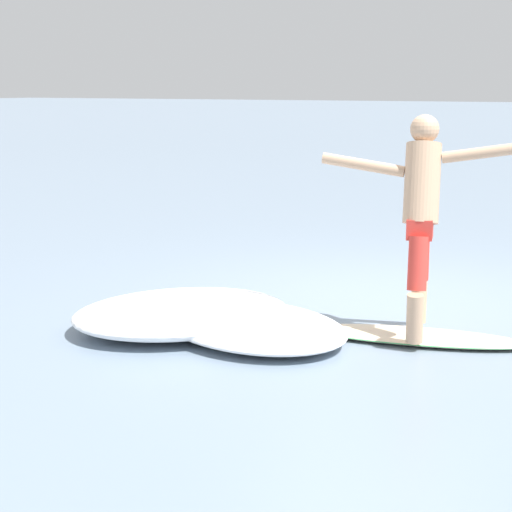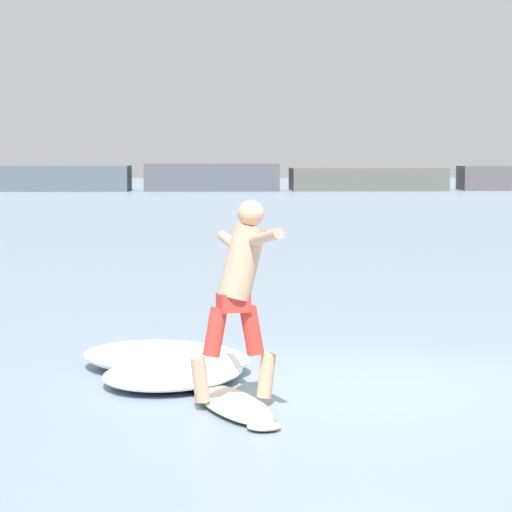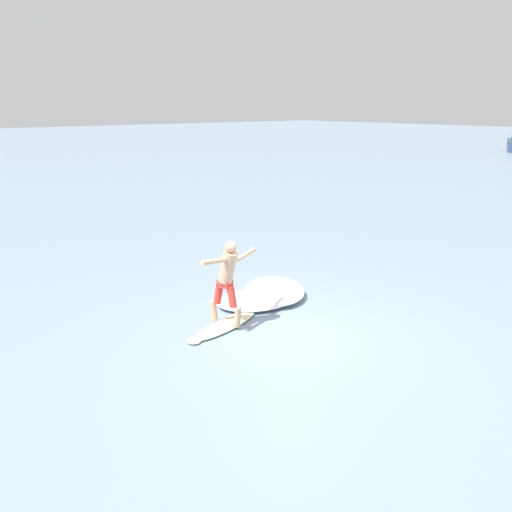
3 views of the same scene
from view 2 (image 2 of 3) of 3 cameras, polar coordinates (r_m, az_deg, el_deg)
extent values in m
plane|color=gray|center=(11.43, 4.77, -6.30)|extent=(200.00, 200.00, 0.00)
cube|color=#4D585E|center=(73.56, -9.41, 3.63)|extent=(8.91, 4.46, 1.51)
cube|color=#4C5057|center=(73.14, -2.07, 3.74)|extent=(8.12, 4.63, 1.63)
cube|color=#55584F|center=(73.91, 5.24, 3.63)|extent=(9.31, 4.76, 1.36)
ellipsoid|color=beige|center=(10.61, -1.06, -6.96)|extent=(0.90, 1.87, 0.07)
ellipsoid|color=beige|center=(9.74, 0.38, -8.02)|extent=(0.33, 0.31, 0.06)
ellipsoid|color=#339E56|center=(10.61, -1.06, -6.96)|extent=(0.92, 1.88, 0.03)
cone|color=black|center=(11.32, -2.05, -6.72)|extent=(0.06, 0.06, 0.14)
cone|color=black|center=(11.17, -2.58, -6.88)|extent=(0.06, 0.06, 0.14)
cone|color=black|center=(11.24, -1.20, -6.80)|extent=(0.06, 0.06, 0.14)
cylinder|color=tan|center=(10.65, 0.49, -5.64)|extent=(0.20, 0.17, 0.40)
cylinder|color=red|center=(10.54, -0.20, -3.52)|extent=(0.25, 0.20, 0.44)
cylinder|color=tan|center=(10.47, -2.64, -5.83)|extent=(0.20, 0.17, 0.40)
cylinder|color=red|center=(10.45, -1.94, -3.60)|extent=(0.25, 0.20, 0.44)
cube|color=red|center=(10.46, -1.07, -2.21)|extent=(0.30, 0.26, 0.16)
cylinder|color=tan|center=(10.45, -0.66, -0.30)|extent=(0.49, 0.38, 0.68)
sphere|color=tan|center=(10.44, -0.25, 2.01)|extent=(0.23, 0.23, 0.23)
cylinder|color=tan|center=(10.90, -1.16, 0.60)|extent=(0.26, 0.67, 0.21)
cylinder|color=tan|center=(10.00, 0.48, 0.89)|extent=(0.27, 0.67, 0.20)
ellipsoid|color=white|center=(12.41, -4.25, -4.78)|extent=(2.33, 2.25, 0.27)
ellipsoid|color=white|center=(11.78, -3.90, -5.50)|extent=(1.82, 2.11, 0.18)
camera|label=1|loc=(10.25, -39.45, 2.76)|focal=60.00mm
camera|label=3|loc=(9.51, 55.45, 15.34)|focal=35.00mm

